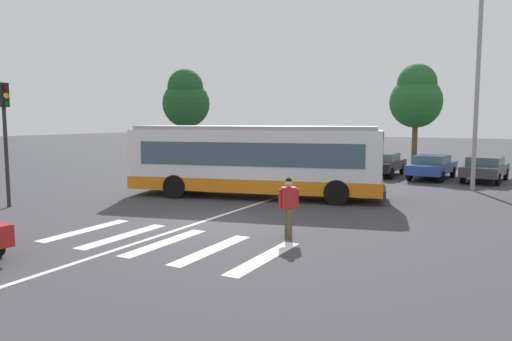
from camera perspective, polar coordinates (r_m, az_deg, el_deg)
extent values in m
plane|color=#3D3D42|center=(15.58, -6.05, -6.35)|extent=(160.00, 160.00, 0.00)
cylinder|color=black|center=(21.37, 10.06, -1.65)|extent=(1.04, 0.54, 1.00)
cylinder|color=black|center=(19.06, 9.54, -2.58)|extent=(1.04, 0.54, 1.00)
cylinder|color=black|center=(22.88, -7.21, -1.10)|extent=(1.04, 0.54, 1.00)
cylinder|color=black|center=(20.74, -9.58, -1.88)|extent=(1.04, 0.54, 1.00)
cube|color=white|center=(20.67, -0.18, 1.32)|extent=(10.94, 5.08, 2.55)
cube|color=orange|center=(20.78, -0.18, -1.43)|extent=(11.05, 5.13, 0.55)
cube|color=#3D5666|center=(20.65, -0.18, 2.16)|extent=(9.72, 4.82, 0.96)
cube|color=#3D5666|center=(20.01, 14.75, 1.54)|extent=(0.59, 2.19, 1.63)
cube|color=black|center=(19.96, 14.82, 4.09)|extent=(0.53, 1.89, 0.28)
cube|color=#99999E|center=(20.60, -0.18, 5.07)|extent=(10.48, 4.78, 0.16)
cube|color=#28282B|center=(20.17, 14.94, -2.43)|extent=(0.74, 2.50, 0.36)
cylinder|color=brown|center=(13.85, 3.75, -6.11)|extent=(0.16, 0.16, 0.85)
cylinder|color=brown|center=(13.60, 3.99, -6.34)|extent=(0.16, 0.16, 0.85)
cube|color=#B22323|center=(13.59, 3.89, -3.23)|extent=(0.48, 0.45, 0.60)
cylinder|color=#B22323|center=(13.54, 2.90, -3.39)|extent=(0.10, 0.10, 0.55)
cylinder|color=#B22323|center=(13.65, 4.87, -3.33)|extent=(0.10, 0.10, 0.55)
sphere|color=tan|center=(13.53, 3.90, -1.52)|extent=(0.22, 0.22, 0.22)
sphere|color=black|center=(13.52, 3.90, -1.24)|extent=(0.19, 0.19, 0.19)
cylinder|color=black|center=(32.50, 4.80, 0.73)|extent=(0.26, 0.66, 0.64)
cylinder|color=black|center=(31.73, 7.45, 0.57)|extent=(0.26, 0.66, 0.64)
cylinder|color=black|center=(30.10, 2.23, 0.32)|extent=(0.26, 0.66, 0.64)
cylinder|color=black|center=(29.26, 5.03, 0.14)|extent=(0.26, 0.66, 0.64)
cube|color=#AD1E1E|center=(30.85, 4.91, 1.04)|extent=(2.22, 4.65, 0.52)
cube|color=#3D5666|center=(30.74, 4.84, 1.92)|extent=(1.79, 2.30, 0.44)
cube|color=#AD1E1E|center=(30.72, 4.84, 2.27)|extent=(1.70, 2.11, 0.09)
cylinder|color=black|center=(31.84, 9.73, 0.56)|extent=(0.26, 0.66, 0.64)
cylinder|color=black|center=(31.21, 12.55, 0.39)|extent=(0.26, 0.66, 0.64)
cylinder|color=black|center=(29.32, 7.53, 0.12)|extent=(0.26, 0.66, 0.64)
cylinder|color=black|center=(28.63, 10.54, -0.07)|extent=(0.26, 0.66, 0.64)
cube|color=#B7BABF|center=(30.20, 10.13, 0.86)|extent=(2.21, 4.64, 0.52)
cube|color=#3D5666|center=(30.08, 10.08, 1.76)|extent=(1.79, 2.29, 0.44)
cube|color=#B7BABF|center=(30.07, 10.08, 2.11)|extent=(1.70, 2.11, 0.09)
cylinder|color=black|center=(31.05, 13.92, 0.32)|extent=(0.21, 0.64, 0.64)
cylinder|color=black|center=(30.66, 16.93, 0.17)|extent=(0.21, 0.64, 0.64)
cylinder|color=black|center=(28.39, 12.42, -0.17)|extent=(0.21, 0.64, 0.64)
cylinder|color=black|center=(27.95, 15.70, -0.35)|extent=(0.21, 0.64, 0.64)
cube|color=black|center=(29.47, 14.78, 0.62)|extent=(1.89, 4.53, 0.52)
cube|color=#3D5666|center=(29.34, 14.76, 1.54)|extent=(1.63, 2.18, 0.44)
cube|color=black|center=(29.33, 14.77, 1.90)|extent=(1.56, 2.00, 0.09)
cylinder|color=black|center=(30.29, 19.19, 0.02)|extent=(0.26, 0.66, 0.64)
cylinder|color=black|center=(29.92, 22.29, -0.17)|extent=(0.26, 0.66, 0.64)
cylinder|color=black|center=(27.61, 17.74, -0.49)|extent=(0.26, 0.66, 0.64)
cylinder|color=black|center=(27.20, 21.13, -0.70)|extent=(0.26, 0.66, 0.64)
cube|color=#234293|center=(28.71, 20.13, 0.31)|extent=(2.22, 4.65, 0.52)
cube|color=#3D5666|center=(28.58, 20.12, 1.26)|extent=(1.79, 2.30, 0.44)
cube|color=#234293|center=(28.56, 20.14, 1.62)|extent=(1.70, 2.11, 0.09)
cylinder|color=black|center=(30.24, 24.35, -0.19)|extent=(0.27, 0.66, 0.64)
cylinder|color=black|center=(29.99, 27.50, -0.39)|extent=(0.27, 0.66, 0.64)
cylinder|color=black|center=(27.51, 23.30, -0.72)|extent=(0.27, 0.66, 0.64)
cylinder|color=black|center=(27.24, 26.75, -0.94)|extent=(0.27, 0.66, 0.64)
cube|color=#38383D|center=(28.70, 25.52, 0.09)|extent=(2.30, 4.67, 0.52)
cube|color=#3D5666|center=(28.57, 25.53, 1.03)|extent=(1.83, 2.32, 0.44)
cube|color=#38383D|center=(28.55, 25.55, 1.40)|extent=(1.74, 2.13, 0.09)
cylinder|color=#28282B|center=(20.53, -27.46, 1.37)|extent=(0.14, 0.14, 3.80)
cube|color=black|center=(20.50, -27.79, 7.93)|extent=(0.28, 0.32, 0.90)
cylinder|color=#410907|center=(20.37, -27.56, 8.72)|extent=(0.04, 0.20, 0.20)
cylinder|color=yellow|center=(20.36, -27.52, 7.88)|extent=(0.04, 0.20, 0.20)
cylinder|color=#093B10|center=(20.35, -27.47, 7.03)|extent=(0.04, 0.20, 0.20)
cylinder|color=#939399|center=(24.75, 24.74, 8.67)|extent=(0.20, 0.20, 9.40)
cylinder|color=brown|center=(36.54, -8.22, 3.35)|extent=(0.36, 0.36, 3.26)
sphere|color=#1E5123|center=(36.51, -8.28, 7.83)|extent=(3.51, 3.51, 3.51)
sphere|color=#1E5123|center=(36.39, -8.38, 9.77)|extent=(2.63, 2.63, 2.63)
cylinder|color=brown|center=(34.00, 18.27, 2.92)|extent=(0.36, 0.36, 3.29)
sphere|color=#236028|center=(33.98, 18.43, 7.73)|extent=(3.44, 3.44, 3.44)
sphere|color=#236028|center=(33.98, 18.54, 9.76)|extent=(2.58, 2.58, 2.58)
cube|color=silver|center=(15.55, -19.54, -6.68)|extent=(0.45, 3.25, 0.01)
cube|color=silver|center=(14.47, -15.46, -7.49)|extent=(0.45, 3.25, 0.01)
cube|color=silver|center=(13.48, -10.72, -8.38)|extent=(0.45, 3.25, 0.01)
cube|color=silver|center=(12.60, -5.26, -9.32)|extent=(0.45, 3.25, 0.01)
cube|color=silver|center=(11.86, 1.00, -10.29)|extent=(0.45, 3.25, 0.01)
cube|color=silver|center=(17.38, -3.14, -5.01)|extent=(0.16, 24.00, 0.01)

